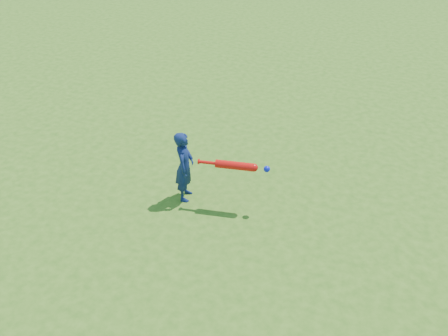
# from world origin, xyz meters

# --- Properties ---
(ground) EXTENTS (80.00, 80.00, 0.00)m
(ground) POSITION_xyz_m (0.00, 0.00, 0.00)
(ground) COLOR #345F16
(ground) RESTS_ON ground
(child) EXTENTS (0.30, 0.39, 0.95)m
(child) POSITION_xyz_m (-0.73, -0.18, 0.47)
(child) COLOR #101E4E
(child) RESTS_ON ground
(bat_swing) EXTENTS (0.87, 0.21, 0.10)m
(bat_swing) POSITION_xyz_m (-0.05, -0.13, 0.60)
(bat_swing) COLOR red
(bat_swing) RESTS_ON ground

